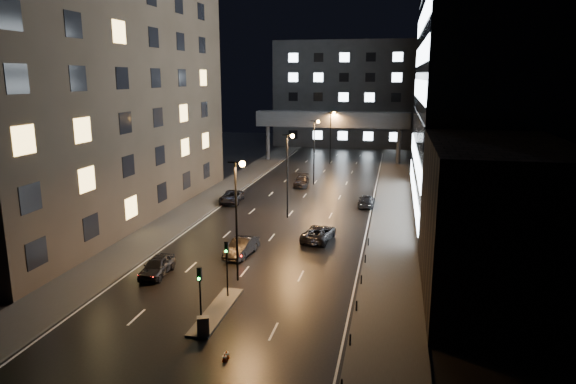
{
  "coord_description": "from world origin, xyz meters",
  "views": [
    {
      "loc": [
        12.45,
        -30.53,
        16.66
      ],
      "look_at": [
        0.83,
        24.44,
        4.0
      ],
      "focal_mm": 32.0,
      "sensor_mm": 36.0,
      "label": 1
    }
  ],
  "objects_px": {
    "utility_cabinet": "(203,326)",
    "car_away_c": "(231,197)",
    "car_toward_b": "(366,201)",
    "car_away_d": "(301,181)",
    "car_toward_a": "(319,233)",
    "car_away_a": "(157,266)",
    "car_away_b": "(241,247)"
  },
  "relations": [
    {
      "from": "utility_cabinet",
      "to": "car_away_c",
      "type": "bearing_deg",
      "value": 82.96
    },
    {
      "from": "car_away_c",
      "to": "car_toward_b",
      "type": "bearing_deg",
      "value": -0.03
    },
    {
      "from": "car_away_d",
      "to": "car_toward_a",
      "type": "distance_m",
      "value": 27.3
    },
    {
      "from": "car_away_a",
      "to": "car_toward_a",
      "type": "distance_m",
      "value": 17.32
    },
    {
      "from": "car_toward_b",
      "to": "car_toward_a",
      "type": "bearing_deg",
      "value": 76.13
    },
    {
      "from": "car_away_d",
      "to": "car_toward_b",
      "type": "height_order",
      "value": "car_away_d"
    },
    {
      "from": "car_toward_a",
      "to": "car_away_a",
      "type": "bearing_deg",
      "value": 53.04
    },
    {
      "from": "car_toward_a",
      "to": "car_toward_b",
      "type": "distance_m",
      "value": 16.03
    },
    {
      "from": "car_toward_a",
      "to": "utility_cabinet",
      "type": "bearing_deg",
      "value": 86.19
    },
    {
      "from": "car_toward_a",
      "to": "car_toward_b",
      "type": "relative_size",
      "value": 1.14
    },
    {
      "from": "car_away_b",
      "to": "car_toward_a",
      "type": "relative_size",
      "value": 0.87
    },
    {
      "from": "car_away_b",
      "to": "car_toward_a",
      "type": "bearing_deg",
      "value": 50.0
    },
    {
      "from": "car_toward_a",
      "to": "utility_cabinet",
      "type": "relative_size",
      "value": 4.46
    },
    {
      "from": "car_away_c",
      "to": "car_away_d",
      "type": "height_order",
      "value": "car_away_c"
    },
    {
      "from": "car_away_b",
      "to": "car_away_c",
      "type": "bearing_deg",
      "value": 117.45
    },
    {
      "from": "car_away_b",
      "to": "car_toward_b",
      "type": "distance_m",
      "value": 24.05
    },
    {
      "from": "car_away_b",
      "to": "car_toward_b",
      "type": "height_order",
      "value": "car_away_b"
    },
    {
      "from": "car_toward_b",
      "to": "utility_cabinet",
      "type": "distance_m",
      "value": 38.21
    },
    {
      "from": "car_away_b",
      "to": "car_toward_b",
      "type": "bearing_deg",
      "value": 70.97
    },
    {
      "from": "utility_cabinet",
      "to": "car_away_a",
      "type": "bearing_deg",
      "value": 107.44
    },
    {
      "from": "utility_cabinet",
      "to": "car_toward_b",
      "type": "bearing_deg",
      "value": 55.17
    },
    {
      "from": "car_away_d",
      "to": "car_away_a",
      "type": "bearing_deg",
      "value": -103.16
    },
    {
      "from": "car_away_c",
      "to": "car_toward_a",
      "type": "relative_size",
      "value": 0.98
    },
    {
      "from": "car_away_a",
      "to": "car_away_c",
      "type": "bearing_deg",
      "value": 91.51
    },
    {
      "from": "car_away_a",
      "to": "car_away_d",
      "type": "bearing_deg",
      "value": 79.45
    },
    {
      "from": "car_away_a",
      "to": "utility_cabinet",
      "type": "xyz_separation_m",
      "value": [
        7.8,
        -9.38,
        -0.01
      ]
    },
    {
      "from": "car_away_a",
      "to": "car_away_b",
      "type": "height_order",
      "value": "car_away_b"
    },
    {
      "from": "car_away_d",
      "to": "car_toward_a",
      "type": "relative_size",
      "value": 0.93
    },
    {
      "from": "car_toward_a",
      "to": "car_away_b",
      "type": "bearing_deg",
      "value": 50.56
    },
    {
      "from": "car_away_c",
      "to": "car_toward_a",
      "type": "height_order",
      "value": "car_toward_a"
    },
    {
      "from": "car_away_a",
      "to": "car_away_c",
      "type": "height_order",
      "value": "car_away_a"
    },
    {
      "from": "car_away_b",
      "to": "car_toward_a",
      "type": "height_order",
      "value": "car_away_b"
    }
  ]
}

